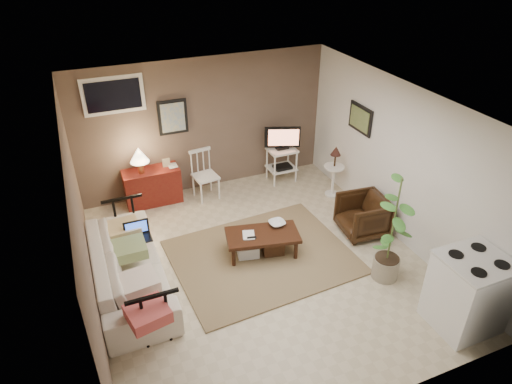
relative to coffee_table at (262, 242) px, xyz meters
name	(u,v)px	position (x,y,z in m)	size (l,w,h in m)	color
floor	(260,264)	(-0.11, -0.19, -0.22)	(5.00, 5.00, 0.00)	#C1B293
art_back	(173,117)	(-0.66, 2.28, 1.23)	(0.50, 0.03, 0.60)	black
art_right	(360,119)	(2.11, 0.86, 1.30)	(0.03, 0.60, 0.45)	black
window	(113,95)	(-1.56, 2.28, 1.73)	(0.96, 0.03, 0.60)	white
rug	(262,257)	(-0.02, -0.07, -0.21)	(2.54, 2.03, 0.02)	#846A4D
coffee_table	(262,242)	(0.00, 0.00, 0.00)	(1.15, 0.76, 0.40)	#361B0E
sofa	(128,261)	(-1.91, 0.04, 0.22)	(2.27, 0.66, 0.89)	white
sofa_pillows	(134,266)	(-1.86, -0.22, 0.32)	(0.44, 2.16, 0.15)	beige
sofa_end_rails	(138,262)	(-1.78, 0.04, 0.16)	(0.61, 2.27, 0.76)	black
laptop	(138,233)	(-1.70, 0.43, 0.35)	(0.35, 0.25, 0.24)	black
red_console	(151,183)	(-1.19, 2.09, 0.16)	(0.95, 0.42, 1.10)	maroon
spindle_chair	(205,176)	(-0.27, 1.92, 0.19)	(0.45, 0.45, 0.89)	white
tv_stand	(282,153)	(1.24, 1.94, 0.35)	(0.63, 0.42, 1.09)	white
side_table	(334,165)	(1.86, 1.10, 0.37)	(0.36, 0.36, 0.97)	white
armchair	(363,214)	(1.68, -0.09, 0.13)	(0.68, 0.64, 0.70)	black
potted_plant	(393,227)	(1.39, -1.11, 0.63)	(0.40, 0.40, 1.60)	#A1957F
stove	(468,292)	(1.74, -2.18, 0.28)	(0.77, 0.71, 1.00)	white
bowl	(277,218)	(0.29, 0.12, 0.27)	(0.24, 0.06, 0.24)	#361B0E
book_table	(243,229)	(-0.28, 0.06, 0.27)	(0.17, 0.02, 0.23)	#361B0E
book_console	(168,162)	(-0.86, 2.09, 0.51)	(0.15, 0.02, 0.20)	#361B0E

